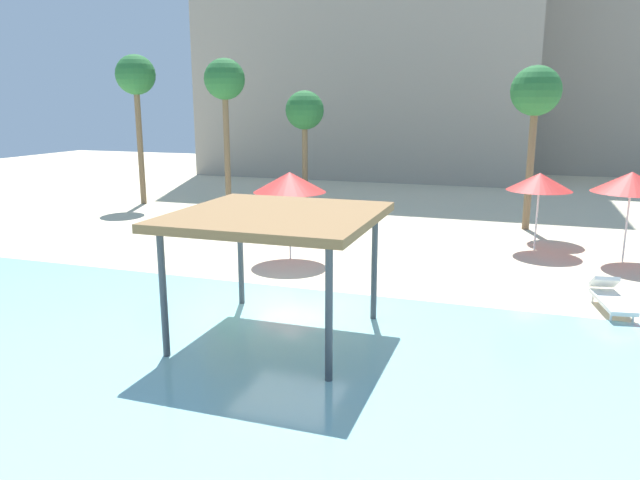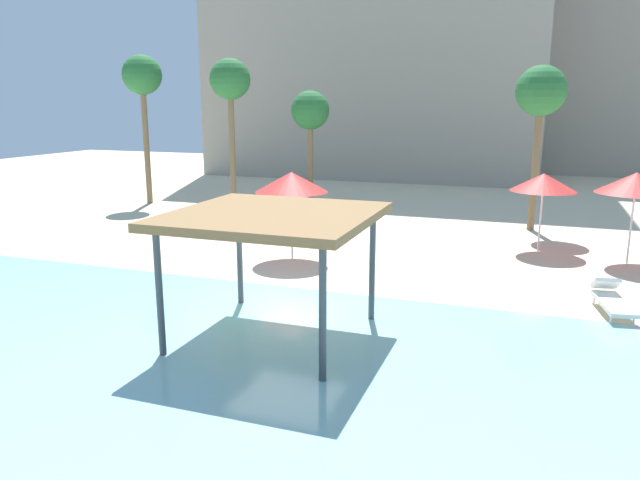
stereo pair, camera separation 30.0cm
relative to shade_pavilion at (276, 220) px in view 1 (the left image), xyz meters
name	(u,v)px [view 1 (the left image)]	position (x,y,z in m)	size (l,w,h in m)	color
ground_plane	(288,308)	(-0.48, 1.80, -2.57)	(80.00, 80.00, 0.00)	beige
lagoon_water	(171,408)	(-0.48, -3.45, -2.55)	(44.00, 13.50, 0.04)	#8CC6CC
shade_pavilion	(276,220)	(0.00, 0.00, 0.00)	(4.08, 4.08, 2.74)	#42474C
beach_umbrella_red_0	(290,182)	(-2.21, 6.34, -0.07)	(2.32, 2.32, 2.81)	silver
beach_umbrella_red_2	(631,182)	(7.96, 9.34, -0.02)	(2.34, 2.34, 2.87)	silver
beach_umbrella_red_3	(540,182)	(5.31, 10.11, -0.21)	(2.16, 2.16, 2.65)	silver
lounge_chair_1	(611,297)	(6.99, 4.18, -2.23)	(0.92, 1.97, 0.74)	white
palm_tree_0	(136,79)	(-13.19, 14.12, 3.48)	(1.90, 1.90, 7.21)	brown
palm_tree_1	(305,113)	(-5.65, 17.11, 1.91)	(1.90, 1.90, 5.54)	brown
palm_tree_2	(536,95)	(5.01, 13.70, 2.67)	(1.90, 1.90, 6.34)	brown
palm_tree_3	(225,83)	(-8.67, 14.58, 3.26)	(1.90, 1.90, 6.97)	brown
hotel_block_0	(373,24)	(-5.82, 31.60, 7.73)	(22.29, 11.57, 20.60)	#9E9384
hotel_block_1	(613,27)	(10.25, 39.17, 7.78)	(19.53, 10.84, 20.69)	#9E9384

